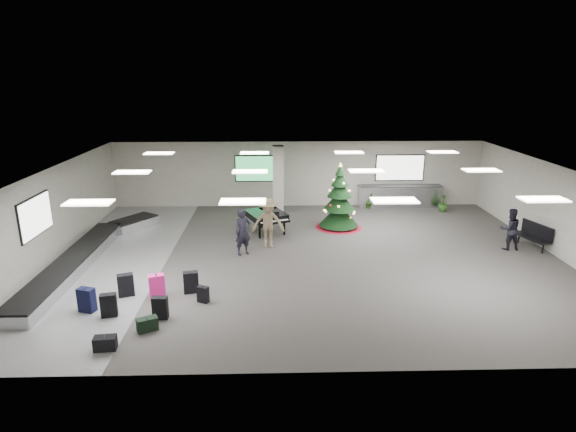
{
  "coord_description": "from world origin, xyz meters",
  "views": [
    {
      "loc": [
        -1.16,
        -16.2,
        6.37
      ],
      "look_at": [
        -0.67,
        1.0,
        1.24
      ],
      "focal_mm": 30.0,
      "sensor_mm": 36.0,
      "label": 1
    }
  ],
  "objects_px": {
    "bench": "(534,234)",
    "potted_plant_left": "(369,201)",
    "christmas_tree": "(339,205)",
    "traveler_bench": "(510,229)",
    "pink_suitcase": "(157,286)",
    "service_counter": "(400,196)",
    "traveler_b": "(268,223)",
    "traveler_a": "(243,232)",
    "grand_piano": "(267,216)",
    "baggage_carousel": "(87,254)",
    "potted_plant_right": "(443,203)"
  },
  "relations": [
    {
      "from": "pink_suitcase",
      "to": "potted_plant_left",
      "type": "relative_size",
      "value": 0.95
    },
    {
      "from": "traveler_a",
      "to": "traveler_bench",
      "type": "bearing_deg",
      "value": -28.67
    },
    {
      "from": "christmas_tree",
      "to": "potted_plant_right",
      "type": "height_order",
      "value": "christmas_tree"
    },
    {
      "from": "traveler_bench",
      "to": "potted_plant_left",
      "type": "distance_m",
      "value": 7.14
    },
    {
      "from": "traveler_b",
      "to": "potted_plant_left",
      "type": "xyz_separation_m",
      "value": [
        4.88,
        5.29,
        -0.57
      ]
    },
    {
      "from": "grand_piano",
      "to": "bench",
      "type": "height_order",
      "value": "grand_piano"
    },
    {
      "from": "christmas_tree",
      "to": "bench",
      "type": "height_order",
      "value": "christmas_tree"
    },
    {
      "from": "traveler_b",
      "to": "christmas_tree",
      "type": "bearing_deg",
      "value": 35.1
    },
    {
      "from": "potted_plant_left",
      "to": "baggage_carousel",
      "type": "bearing_deg",
      "value": -150.24
    },
    {
      "from": "christmas_tree",
      "to": "traveler_bench",
      "type": "xyz_separation_m",
      "value": [
        6.02,
        -2.85,
        -0.18
      ]
    },
    {
      "from": "traveler_a",
      "to": "grand_piano",
      "type": "bearing_deg",
      "value": 41.69
    },
    {
      "from": "potted_plant_left",
      "to": "potted_plant_right",
      "type": "xyz_separation_m",
      "value": [
        3.43,
        -0.63,
        0.04
      ]
    },
    {
      "from": "grand_piano",
      "to": "christmas_tree",
      "type": "bearing_deg",
      "value": -11.58
    },
    {
      "from": "baggage_carousel",
      "to": "potted_plant_right",
      "type": "relative_size",
      "value": 11.61
    },
    {
      "from": "service_counter",
      "to": "christmas_tree",
      "type": "height_order",
      "value": "christmas_tree"
    },
    {
      "from": "traveler_bench",
      "to": "baggage_carousel",
      "type": "bearing_deg",
      "value": 0.42
    },
    {
      "from": "bench",
      "to": "traveler_bench",
      "type": "xyz_separation_m",
      "value": [
        -1.01,
        -0.09,
        0.25
      ]
    },
    {
      "from": "grand_piano",
      "to": "baggage_carousel",
      "type": "bearing_deg",
      "value": -178.2
    },
    {
      "from": "traveler_a",
      "to": "potted_plant_right",
      "type": "height_order",
      "value": "traveler_a"
    },
    {
      "from": "grand_piano",
      "to": "potted_plant_right",
      "type": "distance_m",
      "value": 8.89
    },
    {
      "from": "potted_plant_left",
      "to": "potted_plant_right",
      "type": "distance_m",
      "value": 3.49
    },
    {
      "from": "service_counter",
      "to": "grand_piano",
      "type": "relative_size",
      "value": 1.88
    },
    {
      "from": "bench",
      "to": "potted_plant_right",
      "type": "bearing_deg",
      "value": 93.12
    },
    {
      "from": "traveler_bench",
      "to": "potted_plant_left",
      "type": "bearing_deg",
      "value": -56.56
    },
    {
      "from": "christmas_tree",
      "to": "grand_piano",
      "type": "relative_size",
      "value": 1.32
    },
    {
      "from": "baggage_carousel",
      "to": "traveler_b",
      "type": "bearing_deg",
      "value": 10.36
    },
    {
      "from": "baggage_carousel",
      "to": "pink_suitcase",
      "type": "bearing_deg",
      "value": -43.79
    },
    {
      "from": "christmas_tree",
      "to": "service_counter",
      "type": "bearing_deg",
      "value": 43.3
    },
    {
      "from": "christmas_tree",
      "to": "grand_piano",
      "type": "xyz_separation_m",
      "value": [
        -3.07,
        -0.61,
        -0.25
      ]
    },
    {
      "from": "service_counter",
      "to": "traveler_b",
      "type": "bearing_deg",
      "value": -139.13
    },
    {
      "from": "pink_suitcase",
      "to": "potted_plant_right",
      "type": "height_order",
      "value": "potted_plant_right"
    },
    {
      "from": "service_counter",
      "to": "potted_plant_right",
      "type": "xyz_separation_m",
      "value": [
        1.89,
        -0.9,
        -0.13
      ]
    },
    {
      "from": "baggage_carousel",
      "to": "potted_plant_right",
      "type": "height_order",
      "value": "potted_plant_right"
    },
    {
      "from": "traveler_b",
      "to": "potted_plant_left",
      "type": "bearing_deg",
      "value": 44.52
    },
    {
      "from": "grand_piano",
      "to": "traveler_b",
      "type": "xyz_separation_m",
      "value": [
        0.08,
        -1.72,
        0.23
      ]
    },
    {
      "from": "service_counter",
      "to": "potted_plant_left",
      "type": "height_order",
      "value": "service_counter"
    },
    {
      "from": "christmas_tree",
      "to": "potted_plant_right",
      "type": "bearing_deg",
      "value": 23.69
    },
    {
      "from": "service_counter",
      "to": "potted_plant_left",
      "type": "xyz_separation_m",
      "value": [
        -1.54,
        -0.27,
        -0.16
      ]
    },
    {
      "from": "traveler_b",
      "to": "bench",
      "type": "bearing_deg",
      "value": -5.19
    },
    {
      "from": "traveler_bench",
      "to": "potted_plant_right",
      "type": "distance_m",
      "value": 5.24
    },
    {
      "from": "grand_piano",
      "to": "traveler_b",
      "type": "bearing_deg",
      "value": -110.14
    },
    {
      "from": "bench",
      "to": "potted_plant_left",
      "type": "xyz_separation_m",
      "value": [
        -5.14,
        5.71,
        -0.16
      ]
    },
    {
      "from": "service_counter",
      "to": "potted_plant_right",
      "type": "relative_size",
      "value": 4.84
    },
    {
      "from": "christmas_tree",
      "to": "potted_plant_left",
      "type": "relative_size",
      "value": 3.72
    },
    {
      "from": "traveler_a",
      "to": "pink_suitcase",
      "type": "bearing_deg",
      "value": -154.29
    },
    {
      "from": "pink_suitcase",
      "to": "service_counter",
      "type": "bearing_deg",
      "value": 25.61
    },
    {
      "from": "baggage_carousel",
      "to": "potted_plant_left",
      "type": "xyz_separation_m",
      "value": [
        11.3,
        6.46,
        0.17
      ]
    },
    {
      "from": "service_counter",
      "to": "bench",
      "type": "height_order",
      "value": "service_counter"
    },
    {
      "from": "grand_piano",
      "to": "potted_plant_left",
      "type": "distance_m",
      "value": 6.12
    },
    {
      "from": "potted_plant_right",
      "to": "christmas_tree",
      "type": "bearing_deg",
      "value": -156.31
    }
  ]
}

